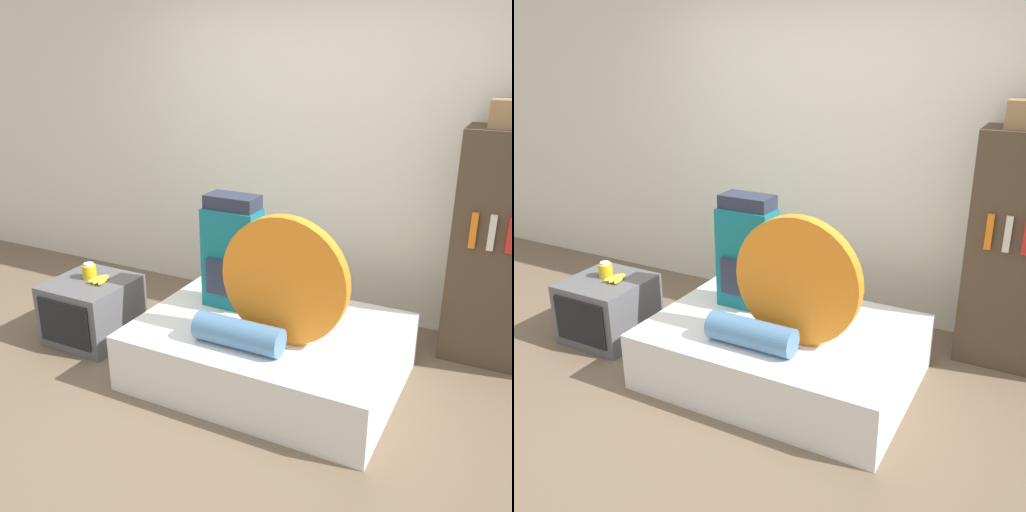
% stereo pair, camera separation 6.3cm
% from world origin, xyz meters
% --- Properties ---
extents(ground_plane, '(16.00, 16.00, 0.00)m').
position_xyz_m(ground_plane, '(0.00, 0.00, 0.00)').
color(ground_plane, brown).
extents(wall_back, '(8.00, 0.05, 2.60)m').
position_xyz_m(wall_back, '(0.00, 1.70, 1.30)').
color(wall_back, silver).
rests_on(wall_back, ground_plane).
extents(bed, '(1.64, 1.18, 0.38)m').
position_xyz_m(bed, '(0.25, 0.53, 0.19)').
color(bed, white).
rests_on(bed, ground_plane).
extents(backpack, '(0.37, 0.23, 0.77)m').
position_xyz_m(backpack, '(-0.10, 0.69, 0.75)').
color(backpack, '#14707F').
rests_on(backpack, bed).
extents(tent_bag, '(0.78, 0.08, 0.78)m').
position_xyz_m(tent_bag, '(0.41, 0.39, 0.76)').
color(tent_bag, orange).
rests_on(tent_bag, bed).
extents(sleeping_roll, '(0.54, 0.17, 0.17)m').
position_xyz_m(sleeping_roll, '(0.20, 0.20, 0.46)').
color(sleeping_roll, teal).
rests_on(sleeping_roll, bed).
extents(television, '(0.55, 0.58, 0.45)m').
position_xyz_m(television, '(-1.14, 0.43, 0.23)').
color(television, '#5B5B60').
rests_on(television, ground_plane).
extents(canister, '(0.10, 0.10, 0.12)m').
position_xyz_m(canister, '(-1.17, 0.48, 0.50)').
color(canister, gold).
rests_on(canister, television).
extents(banana_bunch, '(0.13, 0.17, 0.04)m').
position_xyz_m(banana_bunch, '(-1.05, 0.46, 0.47)').
color(banana_bunch, yellow).
rests_on(banana_bunch, television).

